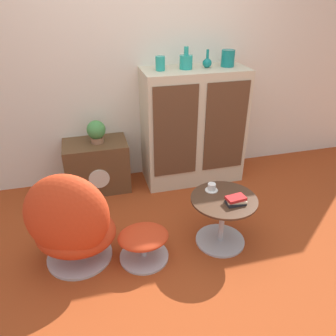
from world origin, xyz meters
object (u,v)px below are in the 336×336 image
object	(u,v)px
tv_console	(97,166)
potted_plant	(96,131)
vase_inner_left	(186,61)
sideboard	(193,127)
coffee_table	(222,217)
egg_chair	(72,225)
vase_leftmost	(160,63)
ottoman	(143,241)
vase_inner_right	(207,62)
teacup	(212,188)
book_stack	(236,200)
vase_rightmost	(228,58)

from	to	relation	value
tv_console	potted_plant	world-z (taller)	potted_plant
tv_console	vase_inner_left	world-z (taller)	vase_inner_left
sideboard	coffee_table	world-z (taller)	sideboard
egg_chair	tv_console	bearing A→B (deg)	76.64
sideboard	vase_inner_left	xyz separation A→B (m)	(-0.10, 0.00, 0.68)
vase_leftmost	vase_inner_left	bearing A→B (deg)	0.00
sideboard	ottoman	distance (m)	1.44
ottoman	vase_inner_left	size ratio (longest dim) A/B	1.93
vase_inner_left	egg_chair	bearing A→B (deg)	-138.87
tv_console	vase_inner_left	distance (m)	1.39
vase_inner_left	ottoman	bearing A→B (deg)	-121.00
egg_chair	vase_inner_left	xyz separation A→B (m)	(1.20, 1.05, 0.92)
egg_chair	vase_leftmost	bearing A→B (deg)	47.96
vase_leftmost	vase_inner_right	distance (m)	0.47
teacup	sideboard	bearing A→B (deg)	80.43
potted_plant	vase_inner_left	bearing A→B (deg)	-2.07
sideboard	vase_leftmost	size ratio (longest dim) A/B	9.29
vase_inner_right	book_stack	world-z (taller)	vase_inner_right
vase_rightmost	book_stack	world-z (taller)	vase_rightmost
coffee_table	teacup	bearing A→B (deg)	111.76
coffee_table	vase_leftmost	distance (m)	1.53
sideboard	book_stack	bearing A→B (deg)	-92.50
egg_chair	teacup	world-z (taller)	egg_chair
vase_inner_right	book_stack	bearing A→B (deg)	-98.20
tv_console	teacup	distance (m)	1.35
vase_inner_right	tv_console	bearing A→B (deg)	178.40
vase_inner_left	coffee_table	bearing A→B (deg)	-90.69
vase_rightmost	coffee_table	bearing A→B (deg)	-111.86
egg_chair	vase_rightmost	size ratio (longest dim) A/B	5.21
egg_chair	book_stack	world-z (taller)	egg_chair
sideboard	vase_rightmost	size ratio (longest dim) A/B	7.64
coffee_table	potted_plant	size ratio (longest dim) A/B	2.31
sideboard	vase_inner_right	bearing A→B (deg)	1.84
vase_inner_left	vase_rightmost	distance (m)	0.43
sideboard	book_stack	xyz separation A→B (m)	(-0.05, -1.20, -0.14)
tv_console	potted_plant	distance (m)	0.39
vase_inner_left	teacup	world-z (taller)	vase_inner_left
tv_console	vase_rightmost	size ratio (longest dim) A/B	4.04
vase_rightmost	potted_plant	world-z (taller)	vase_rightmost
egg_chair	vase_inner_left	distance (m)	1.84
vase_rightmost	potted_plant	bearing A→B (deg)	178.60
egg_chair	teacup	distance (m)	1.14
tv_console	vase_rightmost	world-z (taller)	vase_rightmost
ottoman	coffee_table	world-z (taller)	coffee_table
tv_console	teacup	size ratio (longest dim) A/B	6.11
ottoman	vase_inner_left	bearing A→B (deg)	59.00
tv_console	ottoman	distance (m)	1.20
tv_console	coffee_table	world-z (taller)	tv_console
tv_console	egg_chair	size ratio (longest dim) A/B	0.77
vase_leftmost	potted_plant	size ratio (longest dim) A/B	0.57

